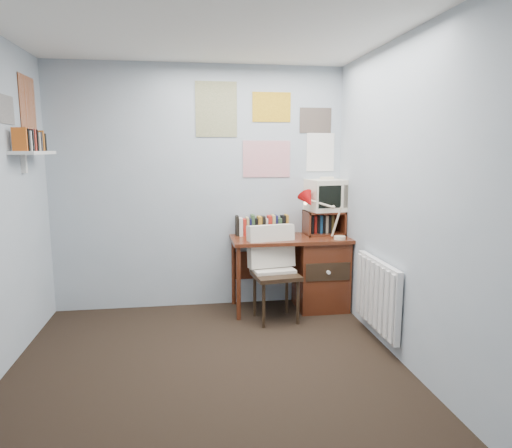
{
  "coord_description": "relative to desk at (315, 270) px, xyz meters",
  "views": [
    {
      "loc": [
        -0.13,
        -3.0,
        1.64
      ],
      "look_at": [
        0.47,
        0.98,
        0.99
      ],
      "focal_mm": 32.0,
      "sensor_mm": 36.0,
      "label": 1
    }
  ],
  "objects": [
    {
      "name": "ground",
      "position": [
        -1.17,
        -1.48,
        -0.41
      ],
      "size": [
        3.5,
        3.5,
        0.0
      ],
      "primitive_type": "plane",
      "color": "black",
      "rests_on": "ground"
    },
    {
      "name": "back_wall",
      "position": [
        -1.17,
        0.27,
        0.84
      ],
      "size": [
        3.0,
        0.02,
        2.5
      ],
      "primitive_type": "cube",
      "color": "#A8B3C0",
      "rests_on": "ground"
    },
    {
      "name": "right_wall",
      "position": [
        0.33,
        -1.48,
        0.84
      ],
      "size": [
        0.02,
        3.5,
        2.5
      ],
      "primitive_type": "cube",
      "color": "#A8B3C0",
      "rests_on": "ground"
    },
    {
      "name": "ceiling",
      "position": [
        -1.17,
        -1.48,
        2.09
      ],
      "size": [
        3.0,
        3.5,
        0.02
      ],
      "primitive_type": "cube",
      "color": "white",
      "rests_on": "back_wall"
    },
    {
      "name": "desk",
      "position": [
        0.0,
        0.0,
        0.0
      ],
      "size": [
        1.2,
        0.55,
        0.76
      ],
      "color": "#5A2614",
      "rests_on": "ground"
    },
    {
      "name": "desk_chair",
      "position": [
        -0.48,
        -0.3,
        0.04
      ],
      "size": [
        0.51,
        0.49,
        0.89
      ],
      "primitive_type": "cube",
      "rotation": [
        0.0,
        0.0,
        0.12
      ],
      "color": "black",
      "rests_on": "ground"
    },
    {
      "name": "desk_lamp",
      "position": [
        0.2,
        -0.18,
        0.57
      ],
      "size": [
        0.31,
        0.27,
        0.43
      ],
      "primitive_type": "cube",
      "rotation": [
        0.0,
        0.0,
        -0.04
      ],
      "color": "#B00B0D",
      "rests_on": "desk"
    },
    {
      "name": "tv_riser",
      "position": [
        0.12,
        0.11,
        0.48
      ],
      "size": [
        0.4,
        0.3,
        0.25
      ],
      "primitive_type": "cube",
      "color": "#5A2614",
      "rests_on": "desk"
    },
    {
      "name": "crt_tv",
      "position": [
        0.15,
        0.13,
        0.78
      ],
      "size": [
        0.43,
        0.4,
        0.36
      ],
      "primitive_type": "cube",
      "rotation": [
        0.0,
        0.0,
        0.15
      ],
      "color": "beige",
      "rests_on": "tv_riser"
    },
    {
      "name": "book_row",
      "position": [
        -0.51,
        0.18,
        0.46
      ],
      "size": [
        0.6,
        0.14,
        0.22
      ],
      "primitive_type": "cube",
      "color": "#5A2614",
      "rests_on": "desk"
    },
    {
      "name": "radiator",
      "position": [
        0.29,
        -0.93,
        0.01
      ],
      "size": [
        0.09,
        0.8,
        0.6
      ],
      "primitive_type": "cube",
      "color": "white",
      "rests_on": "right_wall"
    },
    {
      "name": "wall_shelf",
      "position": [
        -2.57,
        -0.38,
        1.21
      ],
      "size": [
        0.2,
        0.62,
        0.24
      ],
      "primitive_type": "cube",
      "color": "white",
      "rests_on": "left_wall"
    },
    {
      "name": "posters_back",
      "position": [
        -0.47,
        0.26,
        1.44
      ],
      "size": [
        1.2,
        0.01,
        0.9
      ],
      "primitive_type": "cube",
      "color": "white",
      "rests_on": "back_wall"
    },
    {
      "name": "posters_left",
      "position": [
        -2.67,
        -0.38,
        1.59
      ],
      "size": [
        0.01,
        0.7,
        0.6
      ],
      "primitive_type": "cube",
      "color": "white",
      "rests_on": "left_wall"
    }
  ]
}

